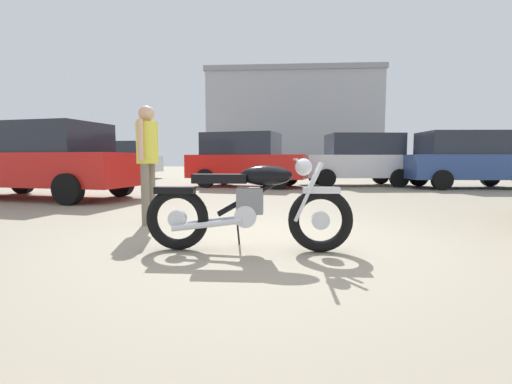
{
  "coord_description": "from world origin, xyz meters",
  "views": [
    {
      "loc": [
        0.09,
        -3.93,
        0.92
      ],
      "look_at": [
        -0.43,
        0.79,
        0.49
      ],
      "focal_mm": 25.67,
      "sensor_mm": 36.0,
      "label": 1
    }
  ],
  "objects_px": {
    "blue_hatchback_right": "(466,159)",
    "silver_sedan_mid": "(37,158)",
    "vintage_motorcycle": "(250,206)",
    "pale_sedan_back": "(111,159)",
    "bystander": "(147,152)",
    "white_estate_far": "(358,159)",
    "red_hatchback_near": "(246,159)"
  },
  "relations": [
    {
      "from": "white_estate_far",
      "to": "blue_hatchback_right",
      "type": "bearing_deg",
      "value": 158.57
    },
    {
      "from": "blue_hatchback_right",
      "to": "pale_sedan_back",
      "type": "relative_size",
      "value": 0.85
    },
    {
      "from": "vintage_motorcycle",
      "to": "bystander",
      "type": "xyz_separation_m",
      "value": [
        -1.62,
        1.35,
        0.57
      ]
    },
    {
      "from": "red_hatchback_near",
      "to": "white_estate_far",
      "type": "height_order",
      "value": "same"
    },
    {
      "from": "bystander",
      "to": "white_estate_far",
      "type": "bearing_deg",
      "value": 66.82
    },
    {
      "from": "red_hatchback_near",
      "to": "silver_sedan_mid",
      "type": "relative_size",
      "value": 0.84
    },
    {
      "from": "red_hatchback_near",
      "to": "white_estate_far",
      "type": "relative_size",
      "value": 1.01
    },
    {
      "from": "red_hatchback_near",
      "to": "pale_sedan_back",
      "type": "distance_m",
      "value": 8.42
    },
    {
      "from": "bystander",
      "to": "silver_sedan_mid",
      "type": "height_order",
      "value": "silver_sedan_mid"
    },
    {
      "from": "bystander",
      "to": "red_hatchback_near",
      "type": "xyz_separation_m",
      "value": [
        0.41,
        7.13,
        -0.1
      ]
    },
    {
      "from": "blue_hatchback_right",
      "to": "vintage_motorcycle",
      "type": "bearing_deg",
      "value": -128.85
    },
    {
      "from": "bystander",
      "to": "red_hatchback_near",
      "type": "relative_size",
      "value": 0.4
    },
    {
      "from": "vintage_motorcycle",
      "to": "blue_hatchback_right",
      "type": "relative_size",
      "value": 0.52
    },
    {
      "from": "pale_sedan_back",
      "to": "white_estate_far",
      "type": "relative_size",
      "value": 1.15
    },
    {
      "from": "vintage_motorcycle",
      "to": "silver_sedan_mid",
      "type": "xyz_separation_m",
      "value": [
        -5.57,
        4.33,
        0.49
      ]
    },
    {
      "from": "bystander",
      "to": "red_hatchback_near",
      "type": "distance_m",
      "value": 7.15
    },
    {
      "from": "red_hatchback_near",
      "to": "white_estate_far",
      "type": "distance_m",
      "value": 3.9
    },
    {
      "from": "pale_sedan_back",
      "to": "bystander",
      "type": "bearing_deg",
      "value": 119.34
    },
    {
      "from": "bystander",
      "to": "white_estate_far",
      "type": "height_order",
      "value": "white_estate_far"
    },
    {
      "from": "vintage_motorcycle",
      "to": "bystander",
      "type": "relative_size",
      "value": 1.25
    },
    {
      "from": "blue_hatchback_right",
      "to": "white_estate_far",
      "type": "xyz_separation_m",
      "value": [
        -3.21,
        0.76,
        0.0
      ]
    },
    {
      "from": "red_hatchback_near",
      "to": "silver_sedan_mid",
      "type": "height_order",
      "value": "red_hatchback_near"
    },
    {
      "from": "red_hatchback_near",
      "to": "blue_hatchback_right",
      "type": "bearing_deg",
      "value": 12.2
    },
    {
      "from": "silver_sedan_mid",
      "to": "bystander",
      "type": "bearing_deg",
      "value": -29.11
    },
    {
      "from": "red_hatchback_near",
      "to": "bystander",
      "type": "bearing_deg",
      "value": -82.64
    },
    {
      "from": "silver_sedan_mid",
      "to": "white_estate_far",
      "type": "xyz_separation_m",
      "value": [
        8.14,
        5.1,
        -0.02
      ]
    },
    {
      "from": "red_hatchback_near",
      "to": "silver_sedan_mid",
      "type": "xyz_separation_m",
      "value": [
        -4.36,
        -4.15,
        0.02
      ]
    },
    {
      "from": "blue_hatchback_right",
      "to": "red_hatchback_near",
      "type": "bearing_deg",
      "value": 176.38
    },
    {
      "from": "blue_hatchback_right",
      "to": "silver_sedan_mid",
      "type": "xyz_separation_m",
      "value": [
        -11.35,
        -4.34,
        0.02
      ]
    },
    {
      "from": "vintage_motorcycle",
      "to": "pale_sedan_back",
      "type": "relative_size",
      "value": 0.44
    },
    {
      "from": "vintage_motorcycle",
      "to": "pale_sedan_back",
      "type": "bearing_deg",
      "value": 119.87
    },
    {
      "from": "bystander",
      "to": "white_estate_far",
      "type": "distance_m",
      "value": 9.1
    }
  ]
}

